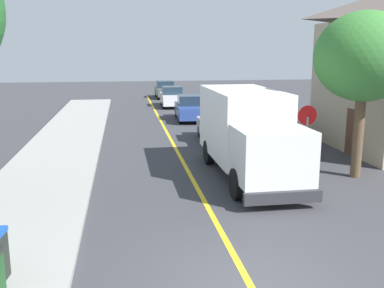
{
  "coord_description": "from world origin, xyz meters",
  "views": [
    {
      "loc": [
        -2.43,
        -7.9,
        4.69
      ],
      "look_at": [
        -0.06,
        7.29,
        1.4
      ],
      "focal_mm": 41.37,
      "sensor_mm": 36.0,
      "label": 1
    }
  ],
  "objects_px": {
    "parked_van_across": "(274,127)",
    "street_tree_far_side": "(364,57)",
    "parked_car_far": "(172,97)",
    "parked_car_mid": "(190,108)",
    "parked_car_near": "(219,127)",
    "box_truck": "(247,130)",
    "parked_car_furthest": "(165,90)",
    "stop_sign": "(307,126)"
  },
  "relations": [
    {
      "from": "parked_van_across",
      "to": "street_tree_far_side",
      "type": "height_order",
      "value": "street_tree_far_side"
    },
    {
      "from": "parked_car_far",
      "to": "street_tree_far_side",
      "type": "height_order",
      "value": "street_tree_far_side"
    },
    {
      "from": "parked_car_far",
      "to": "parked_car_mid",
      "type": "bearing_deg",
      "value": -87.03
    },
    {
      "from": "parked_car_near",
      "to": "street_tree_far_side",
      "type": "relative_size",
      "value": 0.74
    },
    {
      "from": "box_truck",
      "to": "parked_car_mid",
      "type": "bearing_deg",
      "value": 90.35
    },
    {
      "from": "parked_car_furthest",
      "to": "parked_van_across",
      "type": "relative_size",
      "value": 0.99
    },
    {
      "from": "street_tree_far_side",
      "to": "parked_car_near",
      "type": "bearing_deg",
      "value": 117.36
    },
    {
      "from": "parked_car_mid",
      "to": "parked_car_far",
      "type": "height_order",
      "value": "same"
    },
    {
      "from": "box_truck",
      "to": "parked_car_near",
      "type": "bearing_deg",
      "value": 87.25
    },
    {
      "from": "parked_car_furthest",
      "to": "stop_sign",
      "type": "distance_m",
      "value": 28.27
    },
    {
      "from": "parked_car_mid",
      "to": "parked_car_far",
      "type": "distance_m",
      "value": 7.46
    },
    {
      "from": "parked_car_near",
      "to": "parked_car_mid",
      "type": "distance_m",
      "value": 7.38
    },
    {
      "from": "parked_car_far",
      "to": "street_tree_far_side",
      "type": "xyz_separation_m",
      "value": [
        4.48,
        -21.98,
        3.63
      ]
    },
    {
      "from": "parked_car_near",
      "to": "parked_car_mid",
      "type": "xyz_separation_m",
      "value": [
        -0.39,
        7.37,
        0.0
      ]
    },
    {
      "from": "street_tree_far_side",
      "to": "parked_car_furthest",
      "type": "bearing_deg",
      "value": 98.66
    },
    {
      "from": "parked_car_near",
      "to": "parked_car_furthest",
      "type": "relative_size",
      "value": 1.01
    },
    {
      "from": "box_truck",
      "to": "parked_car_far",
      "type": "relative_size",
      "value": 1.62
    },
    {
      "from": "parked_car_far",
      "to": "street_tree_far_side",
      "type": "bearing_deg",
      "value": -78.48
    },
    {
      "from": "parked_car_far",
      "to": "stop_sign",
      "type": "distance_m",
      "value": 21.4
    },
    {
      "from": "parked_car_near",
      "to": "parked_car_mid",
      "type": "relative_size",
      "value": 1.0
    },
    {
      "from": "parked_car_near",
      "to": "parked_van_across",
      "type": "relative_size",
      "value": 1.01
    },
    {
      "from": "parked_car_far",
      "to": "street_tree_far_side",
      "type": "distance_m",
      "value": 22.72
    },
    {
      "from": "parked_car_near",
      "to": "parked_car_far",
      "type": "xyz_separation_m",
      "value": [
        -0.77,
        14.82,
        0.0
      ]
    },
    {
      "from": "parked_car_near",
      "to": "parked_car_furthest",
      "type": "bearing_deg",
      "value": 91.85
    },
    {
      "from": "parked_car_mid",
      "to": "parked_car_furthest",
      "type": "xyz_separation_m",
      "value": [
        -0.31,
        14.38,
        0.0
      ]
    },
    {
      "from": "parked_van_across",
      "to": "stop_sign",
      "type": "height_order",
      "value": "stop_sign"
    },
    {
      "from": "parked_car_near",
      "to": "stop_sign",
      "type": "distance_m",
      "value": 6.77
    },
    {
      "from": "box_truck",
      "to": "street_tree_far_side",
      "type": "bearing_deg",
      "value": -11.28
    },
    {
      "from": "box_truck",
      "to": "stop_sign",
      "type": "distance_m",
      "value": 2.34
    },
    {
      "from": "parked_car_mid",
      "to": "street_tree_far_side",
      "type": "distance_m",
      "value": 15.53
    },
    {
      "from": "box_truck",
      "to": "parked_car_furthest",
      "type": "distance_m",
      "value": 28.13
    },
    {
      "from": "parked_car_near",
      "to": "parked_van_across",
      "type": "height_order",
      "value": "same"
    },
    {
      "from": "parked_car_furthest",
      "to": "parked_car_near",
      "type": "bearing_deg",
      "value": -88.15
    },
    {
      "from": "parked_car_furthest",
      "to": "street_tree_far_side",
      "type": "distance_m",
      "value": 29.47
    },
    {
      "from": "parked_car_mid",
      "to": "parked_car_furthest",
      "type": "relative_size",
      "value": 1.01
    },
    {
      "from": "parked_car_far",
      "to": "stop_sign",
      "type": "height_order",
      "value": "stop_sign"
    },
    {
      "from": "parked_car_furthest",
      "to": "parked_van_across",
      "type": "xyz_separation_m",
      "value": [
        3.5,
        -22.23,
        0.0
      ]
    },
    {
      "from": "box_truck",
      "to": "stop_sign",
      "type": "height_order",
      "value": "box_truck"
    },
    {
      "from": "box_truck",
      "to": "street_tree_far_side",
      "type": "relative_size",
      "value": 1.19
    },
    {
      "from": "parked_car_furthest",
      "to": "box_truck",
      "type": "bearing_deg",
      "value": -89.19
    },
    {
      "from": "parked_van_across",
      "to": "street_tree_far_side",
      "type": "xyz_separation_m",
      "value": [
        0.91,
        -6.68,
        3.63
      ]
    },
    {
      "from": "parked_car_far",
      "to": "street_tree_far_side",
      "type": "relative_size",
      "value": 0.73
    }
  ]
}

